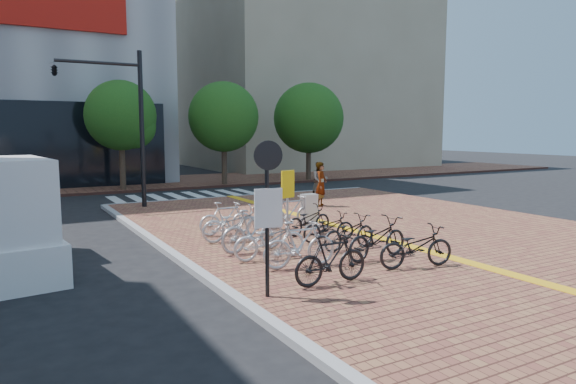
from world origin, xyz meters
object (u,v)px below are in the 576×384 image
bike_0 (331,259)px  box_truck (1,219)px  bike_4 (235,224)px  bike_11 (291,212)px  pedestrian_a (321,184)px  notice_sign (268,200)px  bike_2 (269,239)px  bike_6 (416,247)px  yellow_sign (288,190)px  bike_8 (349,232)px  utility_box (309,210)px  bike_5 (226,218)px  traffic_light_pole (103,99)px  pedestrian_b (320,180)px  bike_1 (300,244)px  bike_9 (329,227)px  bike_10 (309,220)px  bike_7 (377,238)px  bike_3 (253,230)px

bike_0 → box_truck: box_truck is taller
bike_4 → bike_11: 2.62m
pedestrian_a → notice_sign: notice_sign is taller
bike_2 → bike_6: (2.66, -2.40, -0.00)m
yellow_sign → bike_8: bearing=-83.3°
utility_box → bike_5: bearing=179.4°
pedestrian_a → yellow_sign: size_ratio=0.95×
bike_11 → yellow_sign: yellow_sign is taller
utility_box → traffic_light_pole: 9.83m
bike_5 → pedestrian_b: bearing=-48.4°
bike_1 → bike_9: (2.19, 2.02, -0.13)m
bike_10 → notice_sign: size_ratio=0.57×
bike_2 → yellow_sign: (2.04, 2.66, 0.87)m
bike_1 → bike_7: size_ratio=0.93×
bike_3 → pedestrian_b: pedestrian_b is taller
yellow_sign → bike_6: bearing=-83.1°
bike_8 → pedestrian_b: (5.38, 9.74, 0.38)m
bike_5 → box_truck: size_ratio=0.35×
bike_4 → traffic_light_pole: (-2.08, 8.31, 3.97)m
yellow_sign → pedestrian_b: bearing=50.6°
bike_0 → bike_1: bike_1 is taller
bike_1 → bike_6: size_ratio=0.97×
bike_5 → pedestrian_a: pedestrian_a is taller
bike_9 → box_truck: box_truck is taller
bike_5 → yellow_sign: (1.80, -0.73, 0.86)m
bike_4 → bike_5: 1.03m
bike_5 → bike_7: bike_7 is taller
bike_3 → bike_5: bike_3 is taller
traffic_light_pole → bike_10: bearing=-62.0°
bike_2 → utility_box: (3.26, 3.36, 0.04)m
bike_0 → notice_sign: (-1.55, -0.12, 1.38)m
pedestrian_b → notice_sign: size_ratio=0.56×
bike_8 → yellow_sign: 2.96m
bike_8 → pedestrian_a: (3.79, 7.18, 0.47)m
bike_2 → bike_7: size_ratio=0.96×
bike_3 → bike_6: bike_3 is taller
pedestrian_b → bike_9: bearing=-110.9°
bike_4 → bike_5: same height
bike_1 → bike_8: bike_1 is taller
bike_1 → bike_7: bike_1 is taller
bike_6 → bike_9: bearing=15.4°
bike_10 → utility_box: bearing=-43.0°
pedestrian_a → bike_7: bearing=-153.8°
bike_5 → traffic_light_pole: (-2.22, 7.29, 3.97)m
bike_11 → traffic_light_pole: (-4.52, 7.33, 3.94)m
bike_4 → utility_box: utility_box is taller
bike_6 → bike_1: bearing=72.6°
bike_1 → bike_8: size_ratio=1.03×
bike_0 → bike_1: 1.45m
bike_10 → yellow_sign: (-0.48, 0.47, 0.92)m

